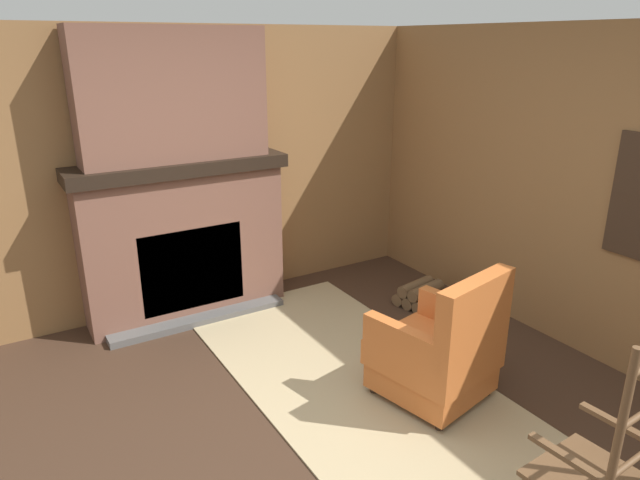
% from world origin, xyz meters
% --- Properties ---
extents(ground_plane, '(14.00, 14.00, 0.00)m').
position_xyz_m(ground_plane, '(0.00, 0.00, 0.00)').
color(ground_plane, '#3D281C').
extents(wood_panel_wall_left, '(0.06, 5.41, 2.47)m').
position_xyz_m(wood_panel_wall_left, '(-2.44, 0.00, 1.23)').
color(wood_panel_wall_left, olive).
rests_on(wood_panel_wall_left, ground).
extents(wood_panel_wall_back, '(5.41, 0.09, 2.47)m').
position_xyz_m(wood_panel_wall_back, '(0.02, 2.44, 1.24)').
color(wood_panel_wall_back, olive).
rests_on(wood_panel_wall_back, ground).
extents(fireplace_hearth, '(0.59, 1.82, 1.39)m').
position_xyz_m(fireplace_hearth, '(-2.20, 0.00, 0.69)').
color(fireplace_hearth, brown).
rests_on(fireplace_hearth, ground).
extents(chimney_breast, '(0.34, 1.52, 1.06)m').
position_xyz_m(chimney_breast, '(-2.21, 0.00, 1.92)').
color(chimney_breast, brown).
rests_on(chimney_breast, fireplace_hearth).
extents(area_rug, '(3.61, 1.51, 0.01)m').
position_xyz_m(area_rug, '(-0.31, 0.66, 0.01)').
color(area_rug, tan).
rests_on(area_rug, ground).
extents(armchair, '(0.82, 0.82, 0.96)m').
position_xyz_m(armchair, '(-0.05, 1.01, 0.35)').
color(armchair, '#C6662D').
rests_on(armchair, ground).
extents(firewood_stack, '(0.42, 0.46, 0.21)m').
position_xyz_m(firewood_stack, '(-1.24, 1.89, 0.10)').
color(firewood_stack, brown).
rests_on(firewood_stack, ground).
extents(oil_lamp_vase, '(0.11, 0.11, 0.26)m').
position_xyz_m(oil_lamp_vase, '(-2.25, -0.38, 1.48)').
color(oil_lamp_vase, '#B24C42').
rests_on(oil_lamp_vase, fireplace_hearth).
extents(storage_case, '(0.17, 0.25, 0.15)m').
position_xyz_m(storage_case, '(-2.25, 0.60, 1.46)').
color(storage_case, gray).
rests_on(storage_case, fireplace_hearth).
extents(decorative_plate_on_mantel, '(0.07, 0.26, 0.25)m').
position_xyz_m(decorative_plate_on_mantel, '(-2.27, 0.12, 1.52)').
color(decorative_plate_on_mantel, red).
rests_on(decorative_plate_on_mantel, fireplace_hearth).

